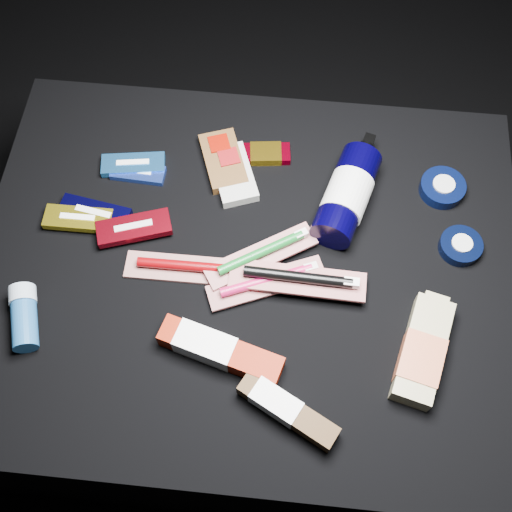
# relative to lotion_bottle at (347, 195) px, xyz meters

# --- Properties ---
(ground) EXTENTS (3.00, 3.00, 0.00)m
(ground) POSITION_rel_lotion_bottle_xyz_m (-0.17, -0.14, -0.44)
(ground) COLOR black
(ground) RESTS_ON ground
(cloth_table) EXTENTS (0.98, 0.78, 0.40)m
(cloth_table) POSITION_rel_lotion_bottle_xyz_m (-0.17, -0.14, -0.24)
(cloth_table) COLOR black
(cloth_table) RESTS_ON ground
(luna_bar_0) EXTENTS (0.11, 0.04, 0.01)m
(luna_bar_0) POSITION_rel_lotion_bottle_xyz_m (-0.40, 0.03, -0.03)
(luna_bar_0) COLOR blue
(luna_bar_0) RESTS_ON cloth_table
(luna_bar_1) EXTENTS (0.13, 0.06, 0.02)m
(luna_bar_1) POSITION_rel_lotion_bottle_xyz_m (-0.41, 0.05, -0.03)
(luna_bar_1) COLOR #2772BA
(luna_bar_1) RESTS_ON cloth_table
(luna_bar_2) EXTENTS (0.14, 0.07, 0.02)m
(luna_bar_2) POSITION_rel_lotion_bottle_xyz_m (-0.46, -0.07, -0.03)
(luna_bar_2) COLOR #060430
(luna_bar_2) RESTS_ON cloth_table
(luna_bar_3) EXTENTS (0.12, 0.05, 0.02)m
(luna_bar_3) POSITION_rel_lotion_bottle_xyz_m (-0.49, -0.09, -0.02)
(luna_bar_3) COLOR #A99617
(luna_bar_3) RESTS_ON cloth_table
(luna_bar_4) EXTENTS (0.14, 0.09, 0.02)m
(luna_bar_4) POSITION_rel_lotion_bottle_xyz_m (-0.38, -0.10, -0.02)
(luna_bar_4) COLOR maroon
(luna_bar_4) RESTS_ON cloth_table
(clif_bar_0) EXTENTS (0.11, 0.15, 0.02)m
(clif_bar_0) POSITION_rel_lotion_bottle_xyz_m (-0.24, 0.08, -0.03)
(clif_bar_0) COLOR #58381A
(clif_bar_0) RESTS_ON cloth_table
(clif_bar_1) EXTENTS (0.11, 0.15, 0.02)m
(clif_bar_1) POSITION_rel_lotion_bottle_xyz_m (-0.22, 0.05, -0.03)
(clif_bar_1) COLOR beige
(clif_bar_1) RESTS_ON cloth_table
(power_bar) EXTENTS (0.15, 0.06, 0.02)m
(power_bar) POSITION_rel_lotion_bottle_xyz_m (-0.17, 0.10, -0.03)
(power_bar) COLOR maroon
(power_bar) RESTS_ON cloth_table
(lotion_bottle) EXTENTS (0.13, 0.25, 0.08)m
(lotion_bottle) POSITION_rel_lotion_bottle_xyz_m (0.00, 0.00, 0.00)
(lotion_bottle) COLOR black
(lotion_bottle) RESTS_ON cloth_table
(cream_tin_upper) EXTENTS (0.08, 0.08, 0.03)m
(cream_tin_upper) POSITION_rel_lotion_bottle_xyz_m (0.18, 0.05, -0.03)
(cream_tin_upper) COLOR black
(cream_tin_upper) RESTS_ON cloth_table
(cream_tin_lower) EXTENTS (0.08, 0.08, 0.02)m
(cream_tin_lower) POSITION_rel_lotion_bottle_xyz_m (0.21, -0.07, -0.03)
(cream_tin_lower) COLOR black
(cream_tin_lower) RESTS_ON cloth_table
(bodywash_bottle) EXTENTS (0.11, 0.20, 0.04)m
(bodywash_bottle) POSITION_rel_lotion_bottle_xyz_m (0.14, -0.28, -0.02)
(bodywash_bottle) COLOR tan
(bodywash_bottle) RESTS_ON cloth_table
(deodorant_stick) EXTENTS (0.08, 0.12, 0.05)m
(deodorant_stick) POSITION_rel_lotion_bottle_xyz_m (-0.53, -0.29, -0.02)
(deodorant_stick) COLOR #1C5085
(deodorant_stick) RESTS_ON cloth_table
(toothbrush_pack_0) EXTENTS (0.23, 0.05, 0.03)m
(toothbrush_pack_0) POSITION_rel_lotion_bottle_xyz_m (-0.27, -0.16, -0.03)
(toothbrush_pack_0) COLOR #A59F9A
(toothbrush_pack_0) RESTS_ON cloth_table
(toothbrush_pack_1) EXTENTS (0.21, 0.13, 0.02)m
(toothbrush_pack_1) POSITION_rel_lotion_bottle_xyz_m (-0.13, -0.18, -0.02)
(toothbrush_pack_1) COLOR #A69E9C
(toothbrush_pack_1) RESTS_ON cloth_table
(toothbrush_pack_2) EXTENTS (0.20, 0.15, 0.02)m
(toothbrush_pack_2) POSITION_rel_lotion_bottle_xyz_m (-0.14, -0.13, -0.02)
(toothbrush_pack_2) COLOR #BCB2AF
(toothbrush_pack_2) RESTS_ON cloth_table
(toothbrush_pack_3) EXTENTS (0.24, 0.06, 0.03)m
(toothbrush_pack_3) POSITION_rel_lotion_bottle_xyz_m (-0.07, -0.17, -0.01)
(toothbrush_pack_3) COLOR #B2A9A6
(toothbrush_pack_3) RESTS_ON cloth_table
(toothpaste_carton_red) EXTENTS (0.21, 0.10, 0.04)m
(toothpaste_carton_red) POSITION_rel_lotion_bottle_xyz_m (-0.20, -0.31, -0.02)
(toothpaste_carton_red) COLOR #861501
(toothpaste_carton_red) RESTS_ON cloth_table
(toothpaste_carton_green) EXTENTS (0.17, 0.11, 0.03)m
(toothpaste_carton_green) POSITION_rel_lotion_bottle_xyz_m (-0.08, -0.40, -0.02)
(toothpaste_carton_green) COLOR #37210B
(toothpaste_carton_green) RESTS_ON cloth_table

